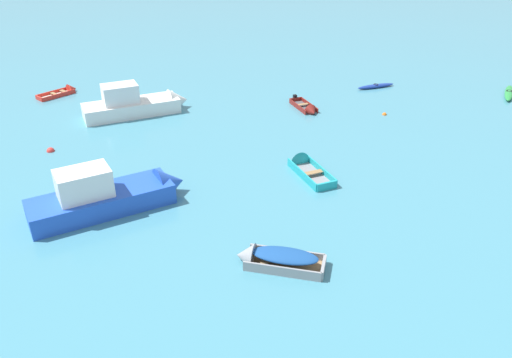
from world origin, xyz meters
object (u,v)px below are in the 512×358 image
(mooring_buoy_between_boats_right, at_px, (51,151))
(rowboat_turquoise_back_row_center, at_px, (303,165))
(motor_launch_blue_near_right, at_px, (112,194))
(rowboat_maroon_cluster_inner, at_px, (308,109))
(mooring_buoy_trailing, at_px, (384,115))
(kayak_green_far_back, at_px, (509,93))
(motor_launch_white_near_camera, at_px, (138,104))
(rowboat_red_outer_right, at_px, (66,91))
(kayak_deep_blue_far_left, at_px, (376,86))
(rowboat_grey_far_right, at_px, (271,258))

(mooring_buoy_between_boats_right, bearing_deg, rowboat_turquoise_back_row_center, 2.00)
(motor_launch_blue_near_right, relative_size, mooring_buoy_between_boats_right, 15.23)
(rowboat_maroon_cluster_inner, bearing_deg, mooring_buoy_trailing, 3.46)
(rowboat_maroon_cluster_inner, xyz_separation_m, mooring_buoy_trailing, (5.07, 0.31, -0.15))
(kayak_green_far_back, bearing_deg, rowboat_turquoise_back_row_center, -133.12)
(motor_launch_blue_near_right, bearing_deg, motor_launch_white_near_camera, 106.16)
(rowboat_red_outer_right, height_order, kayak_deep_blue_far_left, rowboat_red_outer_right)
(rowboat_turquoise_back_row_center, distance_m, motor_launch_white_near_camera, 13.07)
(kayak_deep_blue_far_left, bearing_deg, motor_launch_blue_near_right, -121.61)
(rowboat_maroon_cluster_inner, bearing_deg, rowboat_grey_far_right, -89.34)
(motor_launch_white_near_camera, relative_size, mooring_buoy_trailing, 22.11)
(motor_launch_blue_near_right, height_order, motor_launch_white_near_camera, motor_launch_blue_near_right)
(motor_launch_white_near_camera, bearing_deg, rowboat_turquoise_back_row_center, -27.23)
(rowboat_red_outer_right, relative_size, motor_launch_white_near_camera, 0.45)
(mooring_buoy_between_boats_right, distance_m, mooring_buoy_trailing, 21.00)
(rowboat_grey_far_right, bearing_deg, rowboat_red_outer_right, 136.28)
(kayak_deep_blue_far_left, distance_m, rowboat_maroon_cluster_inner, 7.42)
(mooring_buoy_between_boats_right, xyz_separation_m, mooring_buoy_trailing, (18.85, 9.26, 0.00))
(motor_launch_blue_near_right, xyz_separation_m, mooring_buoy_between_boats_right, (-6.11, 5.09, -0.73))
(kayak_deep_blue_far_left, height_order, mooring_buoy_trailing, kayak_deep_blue_far_left)
(rowboat_red_outer_right, xyz_separation_m, mooring_buoy_between_boats_right, (4.10, -9.35, -0.13))
(rowboat_grey_far_right, bearing_deg, rowboat_maroon_cluster_inner, 90.66)
(kayak_green_far_back, relative_size, rowboat_turquoise_back_row_center, 1.01)
(motor_launch_blue_near_right, xyz_separation_m, motor_launch_white_near_camera, (-3.35, 11.56, -0.03))
(rowboat_grey_far_right, height_order, rowboat_turquoise_back_row_center, rowboat_grey_far_right)
(motor_launch_blue_near_right, xyz_separation_m, rowboat_grey_far_right, (7.87, -2.85, -0.42))
(kayak_green_far_back, bearing_deg, rowboat_maroon_cluster_inner, -157.02)
(rowboat_red_outer_right, relative_size, mooring_buoy_between_boats_right, 6.81)
(rowboat_grey_far_right, height_order, rowboat_red_outer_right, rowboat_grey_far_right)
(kayak_green_far_back, distance_m, rowboat_red_outer_right, 32.48)
(motor_launch_blue_near_right, distance_m, mooring_buoy_between_boats_right, 7.98)
(mooring_buoy_between_boats_right, bearing_deg, kayak_deep_blue_far_left, 38.90)
(motor_launch_blue_near_right, relative_size, kayak_green_far_back, 1.84)
(rowboat_red_outer_right, bearing_deg, rowboat_turquoise_back_row_center, -25.60)
(rowboat_grey_far_right, distance_m, mooring_buoy_trailing, 17.88)
(rowboat_turquoise_back_row_center, relative_size, kayak_deep_blue_far_left, 1.26)
(rowboat_maroon_cluster_inner, bearing_deg, rowboat_red_outer_right, 178.74)
(motor_launch_blue_near_right, distance_m, rowboat_maroon_cluster_inner, 16.01)
(rowboat_turquoise_back_row_center, height_order, mooring_buoy_trailing, rowboat_turquoise_back_row_center)
(rowboat_turquoise_back_row_center, bearing_deg, rowboat_maroon_cluster_inner, 93.95)
(rowboat_maroon_cluster_inner, relative_size, mooring_buoy_between_boats_right, 6.63)
(rowboat_red_outer_right, bearing_deg, kayak_green_far_back, 9.91)
(kayak_green_far_back, xyz_separation_m, rowboat_red_outer_right, (-31.99, -5.59, -0.03))
(mooring_buoy_between_boats_right, bearing_deg, mooring_buoy_trailing, 26.17)
(kayak_deep_blue_far_left, distance_m, motor_launch_white_near_camera, 17.69)
(motor_launch_blue_near_right, height_order, rowboat_turquoise_back_row_center, motor_launch_blue_near_right)
(rowboat_turquoise_back_row_center, xyz_separation_m, mooring_buoy_trailing, (4.48, 8.76, -0.19))
(motor_launch_white_near_camera, bearing_deg, rowboat_grey_far_right, -52.10)
(rowboat_turquoise_back_row_center, height_order, motor_launch_white_near_camera, motor_launch_white_near_camera)
(rowboat_red_outer_right, relative_size, rowboat_maroon_cluster_inner, 1.03)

